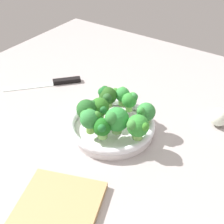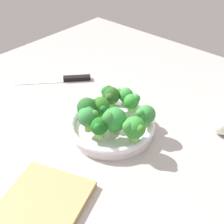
% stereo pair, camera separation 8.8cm
% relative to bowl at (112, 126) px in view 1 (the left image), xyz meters
% --- Properties ---
extents(ground_plane, '(1.30, 1.30, 0.03)m').
position_rel_bowl_xyz_m(ground_plane, '(0.00, -0.02, -0.03)').
color(ground_plane, '#A69E9D').
extents(bowl, '(0.25, 0.25, 0.04)m').
position_rel_bowl_xyz_m(bowl, '(0.00, 0.00, 0.00)').
color(bowl, white).
rests_on(bowl, ground_plane).
extents(broccoli_floret_0, '(0.05, 0.05, 0.06)m').
position_rel_bowl_xyz_m(broccoli_floret_0, '(0.07, 0.02, 0.05)').
color(broccoli_floret_0, '#85C562').
rests_on(broccoli_floret_0, bowl).
extents(broccoli_floret_1, '(0.06, 0.06, 0.07)m').
position_rel_bowl_xyz_m(broccoli_floret_1, '(0.02, 0.10, 0.06)').
color(broccoli_floret_1, '#84C35D').
rests_on(broccoli_floret_1, bowl).
extents(broccoli_floret_2, '(0.05, 0.05, 0.06)m').
position_rel_bowl_xyz_m(broccoli_floret_2, '(0.01, -0.04, 0.05)').
color(broccoli_floret_2, '#77B24E').
rests_on(broccoli_floret_2, bowl).
extents(broccoli_floret_3, '(0.05, 0.04, 0.06)m').
position_rel_bowl_xyz_m(broccoli_floret_3, '(-0.07, 0.01, 0.05)').
color(broccoli_floret_3, '#91D663').
rests_on(broccoli_floret_3, bowl).
extents(broccoli_floret_4, '(0.07, 0.06, 0.07)m').
position_rel_bowl_xyz_m(broccoli_floret_4, '(0.04, 0.04, 0.06)').
color(broccoli_floret_4, '#7DB160').
rests_on(broccoli_floret_4, bowl).
extents(broccoli_floret_5, '(0.06, 0.06, 0.06)m').
position_rel_bowl_xyz_m(broccoli_floret_5, '(-0.05, -0.05, 0.06)').
color(broccoli_floret_5, '#94C267').
rests_on(broccoli_floret_5, bowl).
extents(broccoli_floret_6, '(0.04, 0.05, 0.06)m').
position_rel_bowl_xyz_m(broccoli_floret_6, '(-0.08, -0.03, 0.05)').
color(broccoli_floret_6, '#7ABE54').
rests_on(broccoli_floret_6, bowl).
extents(broccoli_floret_7, '(0.05, 0.06, 0.07)m').
position_rel_bowl_xyz_m(broccoli_floret_7, '(0.07, -0.02, 0.06)').
color(broccoli_floret_7, '#86C24F').
rests_on(broccoli_floret_7, bowl).
extents(broccoli_floret_8, '(0.06, 0.06, 0.07)m').
position_rel_bowl_xyz_m(broccoli_floret_8, '(0.04, -0.06, 0.05)').
color(broccoli_floret_8, '#82C363').
rests_on(broccoli_floret_8, bowl).
extents(broccoli_floret_9, '(0.06, 0.05, 0.06)m').
position_rel_bowl_xyz_m(broccoli_floret_9, '(-0.05, 0.08, 0.05)').
color(broccoli_floret_9, '#7DB451').
rests_on(broccoli_floret_9, bowl).
extents(knife, '(0.21, 0.20, 0.01)m').
position_rel_bowl_xyz_m(knife, '(-0.10, -0.32, -0.01)').
color(knife, silver).
rests_on(knife, ground_plane).
extents(cutting_board, '(0.29, 0.25, 0.02)m').
position_rel_bowl_xyz_m(cutting_board, '(0.32, 0.07, -0.01)').
color(cutting_board, tan).
rests_on(cutting_board, ground_plane).
extents(garlic_bulb, '(0.05, 0.05, 0.05)m').
position_rel_bowl_xyz_m(garlic_bulb, '(-0.20, 0.24, 0.01)').
color(garlic_bulb, white).
rests_on(garlic_bulb, ground_plane).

